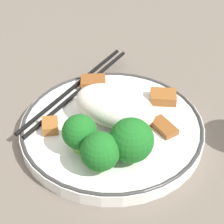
{
  "coord_description": "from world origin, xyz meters",
  "views": [
    {
      "loc": [
        -0.18,
        0.33,
        0.35
      ],
      "look_at": [
        0.0,
        0.0,
        0.04
      ],
      "focal_mm": 60.0,
      "sensor_mm": 36.0,
      "label": 1
    }
  ],
  "objects_px": {
    "plate": "(112,127)",
    "chopsticks": "(77,88)",
    "broccoli_back_center": "(100,152)",
    "broccoli_back_right": "(131,140)",
    "broccoli_back_left": "(80,133)"
  },
  "relations": [
    {
      "from": "broccoli_back_left",
      "to": "broccoli_back_center",
      "type": "xyz_separation_m",
      "value": [
        -0.04,
        0.02,
        -0.0
      ]
    },
    {
      "from": "broccoli_back_left",
      "to": "broccoli_back_right",
      "type": "distance_m",
      "value": 0.06
    },
    {
      "from": "broccoli_back_left",
      "to": "plate",
      "type": "bearing_deg",
      "value": -100.55
    },
    {
      "from": "broccoli_back_center",
      "to": "broccoli_back_right",
      "type": "xyz_separation_m",
      "value": [
        -0.02,
        -0.03,
        0.0
      ]
    },
    {
      "from": "broccoli_back_center",
      "to": "chopsticks",
      "type": "bearing_deg",
      "value": -48.01
    },
    {
      "from": "broccoli_back_left",
      "to": "broccoli_back_right",
      "type": "bearing_deg",
      "value": -166.14
    },
    {
      "from": "broccoli_back_center",
      "to": "broccoli_back_left",
      "type": "bearing_deg",
      "value": -23.47
    },
    {
      "from": "broccoli_back_left",
      "to": "chopsticks",
      "type": "distance_m",
      "value": 0.13
    },
    {
      "from": "broccoli_back_left",
      "to": "broccoli_back_center",
      "type": "bearing_deg",
      "value": 156.53
    },
    {
      "from": "plate",
      "to": "chopsticks",
      "type": "distance_m",
      "value": 0.09
    },
    {
      "from": "plate",
      "to": "broccoli_back_center",
      "type": "relative_size",
      "value": 4.84
    },
    {
      "from": "broccoli_back_center",
      "to": "plate",
      "type": "bearing_deg",
      "value": -71.4
    },
    {
      "from": "broccoli_back_left",
      "to": "broccoli_back_right",
      "type": "height_order",
      "value": "broccoli_back_right"
    },
    {
      "from": "plate",
      "to": "broccoli_back_left",
      "type": "distance_m",
      "value": 0.07
    },
    {
      "from": "plate",
      "to": "broccoli_back_left",
      "type": "relative_size",
      "value": 4.89
    }
  ]
}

